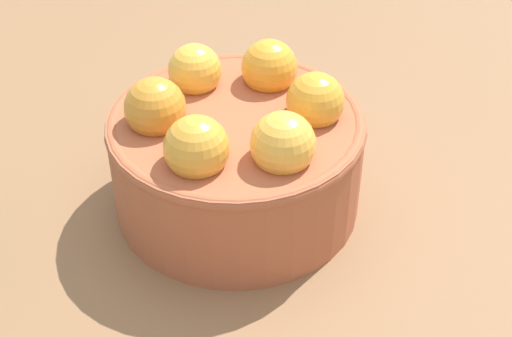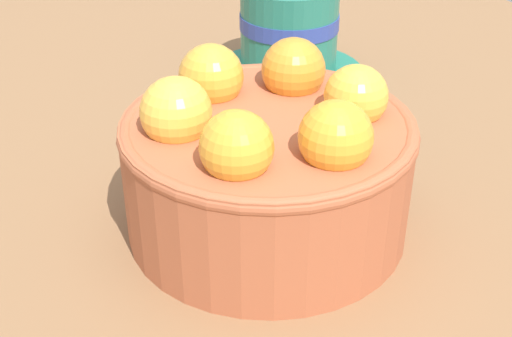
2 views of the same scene
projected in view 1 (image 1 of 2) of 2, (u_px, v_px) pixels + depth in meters
ground_plane at (238, 222)px, 54.02cm from camera, size 122.67×90.33×3.87cm
terracotta_bowl at (237, 151)px, 49.93cm from camera, size 17.20×17.20×10.36cm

